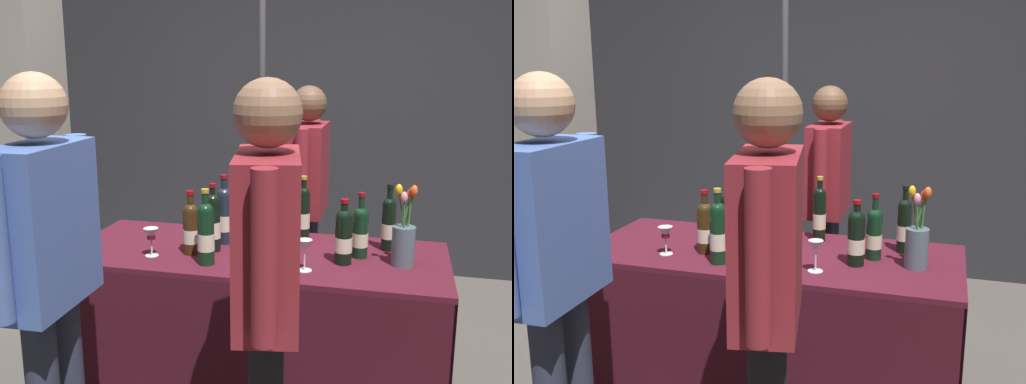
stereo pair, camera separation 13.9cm
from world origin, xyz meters
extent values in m
cube|color=#2D2D33|center=(0.00, 2.11, 1.36)|extent=(5.48, 0.12, 2.71)
cube|color=gray|center=(-1.75, 0.69, 1.61)|extent=(0.43, 0.43, 3.22)
cube|color=#4C1423|center=(0.00, 0.00, 0.77)|extent=(1.84, 0.76, 0.02)
cube|color=#3E101D|center=(0.00, -0.37, 0.38)|extent=(1.84, 0.01, 0.76)
cube|color=#3E101D|center=(0.00, 0.37, 0.38)|extent=(1.84, 0.01, 0.76)
cube|color=#3E101D|center=(-0.91, 0.00, 0.38)|extent=(0.01, 0.76, 0.76)
cube|color=#3E101D|center=(0.91, 0.00, 0.38)|extent=(0.01, 0.76, 0.76)
cylinder|color=black|center=(-0.21, -0.04, 0.91)|extent=(0.07, 0.07, 0.25)
sphere|color=black|center=(-0.21, -0.04, 1.03)|extent=(0.07, 0.07, 0.07)
cylinder|color=black|center=(-0.21, -0.04, 1.07)|extent=(0.03, 0.03, 0.07)
cylinder|color=maroon|center=(-0.21, -0.04, 1.11)|extent=(0.03, 0.03, 0.02)
cylinder|color=beige|center=(-0.21, -0.04, 0.89)|extent=(0.07, 0.07, 0.08)
cylinder|color=black|center=(-0.18, -0.23, 0.91)|extent=(0.08, 0.08, 0.25)
sphere|color=black|center=(-0.18, -0.23, 1.03)|extent=(0.08, 0.08, 0.08)
cylinder|color=black|center=(-0.18, -0.23, 1.07)|extent=(0.03, 0.03, 0.08)
cylinder|color=#B7932D|center=(-0.18, -0.23, 1.13)|extent=(0.04, 0.04, 0.02)
cylinder|color=beige|center=(-0.18, -0.23, 0.89)|extent=(0.08, 0.08, 0.08)
cylinder|color=#192333|center=(-0.19, 0.09, 0.91)|extent=(0.08, 0.08, 0.26)
sphere|color=#192333|center=(-0.19, 0.09, 1.04)|extent=(0.07, 0.07, 0.07)
cylinder|color=#192333|center=(-0.19, 0.09, 1.08)|extent=(0.03, 0.03, 0.08)
cylinder|color=maroon|center=(-0.19, 0.09, 1.13)|extent=(0.04, 0.04, 0.02)
cylinder|color=beige|center=(-0.19, 0.09, 0.89)|extent=(0.08, 0.08, 0.08)
cylinder|color=black|center=(0.43, -0.07, 0.89)|extent=(0.08, 0.08, 0.22)
sphere|color=black|center=(0.43, -0.07, 1.00)|extent=(0.08, 0.08, 0.08)
cylinder|color=black|center=(0.43, -0.07, 1.03)|extent=(0.03, 0.03, 0.07)
cylinder|color=maroon|center=(0.43, -0.07, 1.08)|extent=(0.04, 0.04, 0.02)
cylinder|color=beige|center=(0.43, -0.07, 0.87)|extent=(0.08, 0.08, 0.07)
cylinder|color=black|center=(0.19, 0.25, 0.91)|extent=(0.07, 0.07, 0.25)
sphere|color=black|center=(0.19, 0.25, 1.03)|extent=(0.06, 0.06, 0.06)
cylinder|color=black|center=(0.19, 0.25, 1.07)|extent=(0.03, 0.03, 0.07)
cylinder|color=#B7932D|center=(0.19, 0.25, 1.11)|extent=(0.03, 0.03, 0.02)
cylinder|color=beige|center=(0.19, 0.25, 0.89)|extent=(0.07, 0.07, 0.08)
cylinder|color=#38230F|center=(0.02, 0.16, 0.90)|extent=(0.08, 0.08, 0.24)
sphere|color=#38230F|center=(0.02, 0.16, 1.02)|extent=(0.07, 0.07, 0.07)
cylinder|color=#38230F|center=(0.02, 0.16, 1.05)|extent=(0.03, 0.03, 0.07)
cylinder|color=maroon|center=(0.02, 0.16, 1.09)|extent=(0.04, 0.04, 0.02)
cylinder|color=beige|center=(0.02, 0.16, 0.88)|extent=(0.08, 0.08, 0.08)
cylinder|color=#38230F|center=(-0.30, -0.11, 0.89)|extent=(0.08, 0.08, 0.21)
sphere|color=#38230F|center=(-0.30, -0.11, 0.99)|extent=(0.08, 0.08, 0.08)
cylinder|color=#38230F|center=(-0.30, -0.11, 1.03)|extent=(0.03, 0.03, 0.08)
cylinder|color=maroon|center=(-0.30, -0.11, 1.08)|extent=(0.04, 0.04, 0.02)
cylinder|color=beige|center=(-0.30, -0.11, 0.87)|extent=(0.08, 0.08, 0.07)
cylinder|color=black|center=(0.63, 0.18, 0.90)|extent=(0.07, 0.07, 0.23)
sphere|color=black|center=(0.63, 0.18, 1.01)|extent=(0.06, 0.06, 0.06)
cylinder|color=black|center=(0.63, 0.18, 1.06)|extent=(0.03, 0.03, 0.08)
cylinder|color=black|center=(0.63, 0.18, 1.11)|extent=(0.03, 0.03, 0.02)
cylinder|color=beige|center=(0.63, 0.18, 0.88)|extent=(0.07, 0.07, 0.07)
cylinder|color=black|center=(0.50, 0.04, 0.89)|extent=(0.07, 0.07, 0.21)
sphere|color=black|center=(0.50, 0.04, 0.99)|extent=(0.07, 0.07, 0.07)
cylinder|color=black|center=(0.50, 0.04, 1.03)|extent=(0.03, 0.03, 0.09)
cylinder|color=maroon|center=(0.50, 0.04, 1.09)|extent=(0.03, 0.03, 0.02)
cylinder|color=beige|center=(0.50, 0.04, 0.87)|extent=(0.07, 0.07, 0.07)
cylinder|color=silver|center=(-0.47, -0.19, 0.78)|extent=(0.06, 0.06, 0.00)
cylinder|color=silver|center=(-0.47, -0.19, 0.82)|extent=(0.01, 0.01, 0.08)
cone|color=silver|center=(-0.47, -0.19, 0.89)|extent=(0.07, 0.07, 0.06)
cylinder|color=#590C19|center=(-0.47, -0.19, 0.87)|extent=(0.04, 0.04, 0.01)
cylinder|color=silver|center=(0.28, -0.21, 0.78)|extent=(0.07, 0.07, 0.00)
cylinder|color=silver|center=(0.28, -0.21, 0.82)|extent=(0.01, 0.01, 0.08)
cone|color=silver|center=(0.28, -0.21, 0.89)|extent=(0.07, 0.07, 0.06)
cylinder|color=slate|center=(0.70, -0.03, 0.87)|extent=(0.10, 0.10, 0.18)
cylinder|color=#38722D|center=(0.70, -0.05, 0.99)|extent=(0.02, 0.01, 0.23)
ellipsoid|color=pink|center=(0.69, -0.05, 1.10)|extent=(0.03, 0.03, 0.05)
cylinder|color=#38722D|center=(0.69, -0.03, 1.00)|extent=(0.05, 0.03, 0.26)
ellipsoid|color=gold|center=(0.67, -0.04, 1.14)|extent=(0.03, 0.03, 0.05)
cylinder|color=#38722D|center=(0.70, -0.01, 0.99)|extent=(0.05, 0.04, 0.23)
ellipsoid|color=#E05B1E|center=(0.72, 0.01, 1.11)|extent=(0.03, 0.03, 0.05)
cylinder|color=#38722D|center=(0.72, -0.02, 0.99)|extent=(0.02, 0.04, 0.24)
ellipsoid|color=red|center=(0.73, 0.00, 1.12)|extent=(0.03, 0.03, 0.05)
cylinder|color=#38722D|center=(0.71, 0.00, 1.00)|extent=(0.05, 0.03, 0.25)
ellipsoid|color=#E05B1E|center=(0.73, -0.02, 1.13)|extent=(0.03, 0.03, 0.05)
cube|color=silver|center=(-0.23, 0.26, 0.85)|extent=(0.17, 0.10, 0.14)
cylinder|color=#2D3347|center=(0.12, 0.92, 0.39)|extent=(0.12, 0.12, 0.78)
cylinder|color=#2D3347|center=(0.12, 0.75, 0.39)|extent=(0.12, 0.12, 0.78)
cube|color=maroon|center=(0.12, 0.84, 1.05)|extent=(0.21, 0.43, 0.55)
sphere|color=brown|center=(0.12, 0.84, 1.45)|extent=(0.21, 0.21, 0.21)
cylinder|color=maroon|center=(0.12, 1.09, 1.07)|extent=(0.08, 0.08, 0.51)
cylinder|color=maroon|center=(0.12, 0.58, 1.07)|extent=(0.08, 0.08, 0.51)
cube|color=maroon|center=(0.25, -0.85, 1.11)|extent=(0.29, 0.47, 0.58)
sphere|color=#8C664C|center=(0.25, -0.85, 1.54)|extent=(0.23, 0.23, 0.23)
cylinder|color=maroon|center=(0.30, -1.10, 1.14)|extent=(0.08, 0.08, 0.54)
cylinder|color=maroon|center=(0.20, -0.59, 1.14)|extent=(0.08, 0.08, 0.54)
cube|color=#4C6BB7|center=(-0.55, -0.91, 1.12)|extent=(0.22, 0.45, 0.59)
sphere|color=tan|center=(-0.55, -0.91, 1.55)|extent=(0.23, 0.23, 0.23)
cylinder|color=#4C6BB7|center=(-0.56, -0.64, 1.15)|extent=(0.08, 0.08, 0.54)
cylinder|color=#47474C|center=(-0.23, 1.09, 1.18)|extent=(0.04, 0.04, 2.36)
camera|label=1|loc=(0.67, -2.68, 1.70)|focal=41.29mm
camera|label=2|loc=(0.80, -2.64, 1.70)|focal=41.29mm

